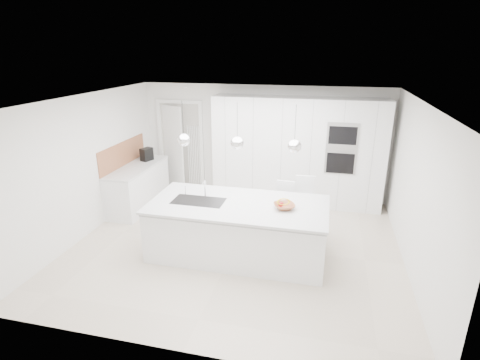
% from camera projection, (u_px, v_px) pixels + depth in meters
% --- Properties ---
extents(floor, '(5.50, 5.50, 0.00)m').
position_uv_depth(floor, '(236.00, 245.00, 6.52)').
color(floor, beige).
rests_on(floor, ground).
extents(wall_back, '(5.50, 0.00, 5.50)m').
position_uv_depth(wall_back, '(263.00, 142.00, 8.39)').
color(wall_back, white).
rests_on(wall_back, ground).
extents(wall_left, '(0.00, 5.00, 5.00)m').
position_uv_depth(wall_left, '(87.00, 166.00, 6.70)').
color(wall_left, white).
rests_on(wall_left, ground).
extents(ceiling, '(5.50, 5.50, 0.00)m').
position_uv_depth(ceiling, '(235.00, 100.00, 5.68)').
color(ceiling, white).
rests_on(ceiling, wall_back).
extents(tall_cabinets, '(3.60, 0.60, 2.30)m').
position_uv_depth(tall_cabinets, '(297.00, 152.00, 7.98)').
color(tall_cabinets, white).
rests_on(tall_cabinets, floor).
extents(oven_stack, '(0.62, 0.04, 1.05)m').
position_uv_depth(oven_stack, '(342.00, 149.00, 7.43)').
color(oven_stack, '#A5A5A8').
rests_on(oven_stack, tall_cabinets).
extents(doorway_frame, '(1.11, 0.08, 2.13)m').
position_uv_depth(doorway_frame, '(181.00, 147.00, 8.86)').
color(doorway_frame, white).
rests_on(doorway_frame, floor).
extents(hallway_door, '(0.76, 0.38, 2.00)m').
position_uv_depth(hallway_door, '(171.00, 148.00, 8.88)').
color(hallway_door, white).
rests_on(hallway_door, floor).
extents(radiator, '(0.32, 0.04, 1.40)m').
position_uv_depth(radiator, '(194.00, 155.00, 8.84)').
color(radiator, white).
rests_on(radiator, floor).
extents(left_base_cabinets, '(0.60, 1.80, 0.86)m').
position_uv_depth(left_base_cabinets, '(139.00, 187.00, 8.01)').
color(left_base_cabinets, white).
rests_on(left_base_cabinets, floor).
extents(left_worktop, '(0.62, 1.82, 0.04)m').
position_uv_depth(left_worktop, '(137.00, 167.00, 7.86)').
color(left_worktop, silver).
rests_on(left_worktop, left_base_cabinets).
extents(oak_backsplash, '(0.02, 1.80, 0.50)m').
position_uv_depth(oak_backsplash, '(123.00, 154.00, 7.83)').
color(oak_backsplash, '#AD6842').
rests_on(oak_backsplash, wall_left).
extents(island_base, '(2.80, 1.20, 0.86)m').
position_uv_depth(island_base, '(237.00, 231.00, 6.08)').
color(island_base, white).
rests_on(island_base, floor).
extents(island_worktop, '(2.84, 1.40, 0.04)m').
position_uv_depth(island_worktop, '(238.00, 205.00, 5.97)').
color(island_worktop, silver).
rests_on(island_worktop, island_base).
extents(island_sink, '(0.84, 0.44, 0.18)m').
position_uv_depth(island_sink, '(199.00, 206.00, 6.09)').
color(island_sink, '#3F3F42').
rests_on(island_sink, island_worktop).
extents(island_tap, '(0.02, 0.02, 0.30)m').
position_uv_depth(island_tap, '(205.00, 188.00, 6.18)').
color(island_tap, white).
rests_on(island_tap, island_worktop).
extents(pendant_left, '(0.20, 0.20, 0.20)m').
position_uv_depth(pendant_left, '(184.00, 140.00, 5.77)').
color(pendant_left, white).
rests_on(pendant_left, ceiling).
extents(pendant_mid, '(0.20, 0.20, 0.20)m').
position_uv_depth(pendant_mid, '(237.00, 143.00, 5.59)').
color(pendant_mid, white).
rests_on(pendant_mid, ceiling).
extents(pendant_right, '(0.20, 0.20, 0.20)m').
position_uv_depth(pendant_right, '(294.00, 146.00, 5.40)').
color(pendant_right, white).
rests_on(pendant_right, ceiling).
extents(fruit_bowl, '(0.42, 0.42, 0.08)m').
position_uv_depth(fruit_bowl, '(284.00, 206.00, 5.76)').
color(fruit_bowl, '#AD6842').
rests_on(fruit_bowl, island_worktop).
extents(espresso_machine, '(0.24, 0.30, 0.28)m').
position_uv_depth(espresso_machine, '(147.00, 154.00, 8.21)').
color(espresso_machine, black).
rests_on(espresso_machine, left_worktop).
extents(bar_stool_left, '(0.37, 0.49, 1.02)m').
position_uv_depth(bar_stool_left, '(284.00, 211.00, 6.66)').
color(bar_stool_left, white).
rests_on(bar_stool_left, floor).
extents(bar_stool_right, '(0.39, 0.52, 1.10)m').
position_uv_depth(bar_stool_right, '(303.00, 208.00, 6.67)').
color(bar_stool_right, white).
rests_on(bar_stool_right, floor).
extents(apple_a, '(0.08, 0.08, 0.08)m').
position_uv_depth(apple_a, '(281.00, 204.00, 5.75)').
color(apple_a, red).
rests_on(apple_a, fruit_bowl).
extents(apple_b, '(0.08, 0.08, 0.08)m').
position_uv_depth(apple_b, '(281.00, 204.00, 5.75)').
color(apple_b, red).
rests_on(apple_b, fruit_bowl).
extents(banana_bunch, '(0.24, 0.17, 0.21)m').
position_uv_depth(banana_bunch, '(283.00, 202.00, 5.73)').
color(banana_bunch, yellow).
rests_on(banana_bunch, fruit_bowl).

